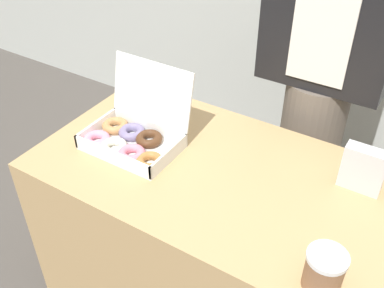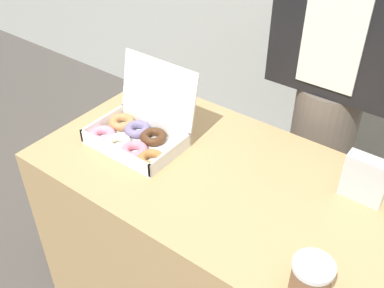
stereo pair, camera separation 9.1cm
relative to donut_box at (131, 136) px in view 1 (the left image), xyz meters
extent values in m
cube|color=tan|center=(0.32, 0.03, -0.40)|extent=(1.18, 0.64, 0.73)
cube|color=white|center=(0.01, -0.01, -0.03)|extent=(0.30, 0.20, 0.01)
cube|color=white|center=(-0.14, -0.01, -0.01)|extent=(0.01, 0.20, 0.05)
cube|color=white|center=(0.16, -0.01, -0.01)|extent=(0.01, 0.20, 0.05)
cube|color=white|center=(0.01, -0.11, -0.01)|extent=(0.30, 0.01, 0.05)
cube|color=white|center=(0.01, 0.08, -0.01)|extent=(0.30, 0.01, 0.05)
cube|color=white|center=(0.01, 0.11, 0.11)|extent=(0.30, 0.05, 0.20)
torus|color=pink|center=(-0.10, -0.06, -0.02)|extent=(0.12, 0.12, 0.03)
torus|color=#B27F4C|center=(-0.10, 0.03, -0.02)|extent=(0.09, 0.09, 0.03)
torus|color=silver|center=(-0.03, -0.06, -0.02)|extent=(0.10, 0.10, 0.03)
torus|color=slate|center=(-0.03, 0.03, -0.02)|extent=(0.11, 0.11, 0.03)
torus|color=pink|center=(0.05, -0.06, -0.02)|extent=(0.11, 0.11, 0.03)
torus|color=#4C2D19|center=(0.05, 0.03, -0.02)|extent=(0.12, 0.12, 0.03)
torus|color=#A87038|center=(0.12, -0.06, -0.02)|extent=(0.10, 0.10, 0.03)
cylinder|color=#8C6042|center=(0.71, -0.20, 0.01)|extent=(0.09, 0.09, 0.10)
cylinder|color=white|center=(0.71, -0.20, 0.06)|extent=(0.09, 0.09, 0.01)
cube|color=silver|center=(0.69, 0.18, 0.03)|extent=(0.12, 0.05, 0.14)
cylinder|color=#665B51|center=(0.44, 0.56, -0.35)|extent=(0.24, 0.24, 0.84)
cube|color=black|center=(0.44, 0.56, 0.34)|extent=(0.44, 0.20, 0.54)
cube|color=silver|center=(0.44, 0.46, 0.28)|extent=(0.20, 0.01, 0.34)
camera|label=1|loc=(0.80, -0.91, 0.86)|focal=42.00mm
camera|label=2|loc=(0.87, -0.85, 0.86)|focal=42.00mm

